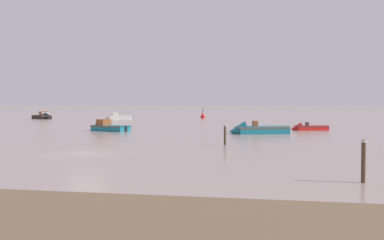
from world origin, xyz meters
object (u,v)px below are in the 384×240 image
object	(u,v)px
motorboat_moored_0	(306,128)
mooring_post_near	(225,135)
motorboat_moored_3	(254,131)
motorboat_moored_1	(117,118)
motorboat_moored_2	(105,128)
mooring_post_left	(363,162)
motorboat_moored_4	(43,117)
channel_buoy	(203,116)

from	to	relation	value
motorboat_moored_0	mooring_post_near	world-z (taller)	mooring_post_near
motorboat_moored_3	motorboat_moored_1	bearing A→B (deg)	-70.95
motorboat_moored_2	motorboat_moored_3	distance (m)	17.52
motorboat_moored_0	motorboat_moored_2	xyz separation A→B (m)	(-23.31, -5.80, 0.10)
mooring_post_left	motorboat_moored_2	bearing A→B (deg)	127.27
motorboat_moored_4	motorboat_moored_1	bearing A→B (deg)	44.26
motorboat_moored_1	motorboat_moored_3	bearing A→B (deg)	107.89
channel_buoy	mooring_post_near	world-z (taller)	channel_buoy
motorboat_moored_1	motorboat_moored_4	xyz separation A→B (m)	(-15.02, -1.66, 0.03)
motorboat_moored_1	motorboat_moored_2	world-z (taller)	motorboat_moored_1
motorboat_moored_3	mooring_post_near	size ratio (longest dim) A/B	3.86
motorboat_moored_2	motorboat_moored_4	bearing A→B (deg)	-30.99
motorboat_moored_0	motorboat_moored_4	distance (m)	57.98
mooring_post_near	motorboat_moored_1	bearing A→B (deg)	118.48
motorboat_moored_0	motorboat_moored_4	size ratio (longest dim) A/B	0.78
mooring_post_near	motorboat_moored_2	bearing A→B (deg)	136.56
motorboat_moored_4	mooring_post_near	xyz separation A→B (m)	(42.92, -49.78, 0.41)
motorboat_moored_1	channel_buoy	world-z (taller)	channel_buoy
motorboat_moored_4	channel_buoy	xyz separation A→B (m)	(31.04, 10.20, 0.12)
motorboat_moored_1	motorboat_moored_2	size ratio (longest dim) A/B	1.01
motorboat_moored_3	mooring_post_left	xyz separation A→B (m)	(6.21, -29.47, 0.55)
motorboat_moored_1	motorboat_moored_2	distance (m)	38.25
mooring_post_near	motorboat_moored_0	bearing A→B (deg)	70.61
motorboat_moored_4	mooring_post_left	size ratio (longest dim) A/B	3.01
channel_buoy	motorboat_moored_2	bearing A→B (deg)	-95.17
mooring_post_left	motorboat_moored_3	bearing A→B (deg)	101.89
motorboat_moored_0	motorboat_moored_2	world-z (taller)	motorboat_moored_2
channel_buoy	mooring_post_left	world-z (taller)	channel_buoy
motorboat_moored_0	mooring_post_left	bearing A→B (deg)	73.54
mooring_post_near	mooring_post_left	xyz separation A→B (m)	(7.70, -15.97, 0.10)
motorboat_moored_0	mooring_post_left	xyz separation A→B (m)	(0.34, -36.87, 0.64)
motorboat_moored_2	motorboat_moored_0	bearing A→B (deg)	-144.90
motorboat_moored_2	mooring_post_near	world-z (taller)	mooring_post_near
motorboat_moored_2	mooring_post_near	size ratio (longest dim) A/B	3.24
motorboat_moored_3	motorboat_moored_2	bearing A→B (deg)	-23.98
motorboat_moored_2	channel_buoy	size ratio (longest dim) A/B	2.46
motorboat_moored_1	motorboat_moored_3	world-z (taller)	motorboat_moored_3
motorboat_moored_3	channel_buoy	world-z (taller)	channel_buoy
motorboat_moored_1	mooring_post_left	xyz separation A→B (m)	(35.61, -67.41, 0.54)
motorboat_moored_1	mooring_post_near	bearing A→B (deg)	98.60
mooring_post_left	mooring_post_near	bearing A→B (deg)	115.74
motorboat_moored_1	channel_buoy	size ratio (longest dim) A/B	2.49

